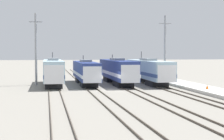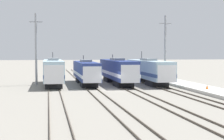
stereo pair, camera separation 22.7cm
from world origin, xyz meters
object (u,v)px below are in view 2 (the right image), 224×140
locomotive_center_left (86,72)px  locomotive_center_right (118,71)px  locomotive_far_left (53,72)px  locomotive_far_right (149,71)px  catenary_tower_left (36,48)px  catenary_tower_right (165,49)px  traffic_cone (207,87)px

locomotive_center_left → locomotive_center_right: locomotive_center_right is taller
locomotive_far_left → locomotive_far_right: bearing=4.4°
locomotive_center_left → locomotive_center_right: 5.20m
catenary_tower_left → catenary_tower_right: same height
locomotive_far_left → catenary_tower_left: catenary_tower_left is taller
catenary_tower_left → traffic_cone: 26.75m
locomotive_far_left → catenary_tower_left: (-2.60, 1.41, 3.57)m
locomotive_far_right → traffic_cone: bearing=-73.8°
locomotive_center_left → catenary_tower_right: bearing=2.2°
traffic_cone → locomotive_far_left: bearing=147.1°
locomotive_far_left → locomotive_center_right: locomotive_far_left is taller
catenary_tower_left → catenary_tower_right: 21.01m
locomotive_center_left → catenary_tower_right: size_ratio=1.58×
locomotive_center_right → traffic_cone: locomotive_center_right is taller
locomotive_far_right → locomotive_center_right: bearing=179.6°
catenary_tower_left → catenary_tower_right: size_ratio=1.00×
locomotive_far_left → catenary_tower_right: size_ratio=1.51×
locomotive_far_left → locomotive_far_right: locomotive_far_right is taller
traffic_cone → locomotive_center_right: bearing=123.6°
locomotive_far_left → locomotive_center_right: bearing=6.8°
locomotive_center_right → catenary_tower_right: 8.80m
locomotive_far_left → locomotive_center_left: size_ratio=0.96×
catenary_tower_left → catenary_tower_right: bearing=0.0°
locomotive_center_left → locomotive_far_right: bearing=1.5°
locomotive_center_left → locomotive_center_right: size_ratio=0.89×
locomotive_center_left → traffic_cone: locomotive_center_left is taller
locomotive_far_right → catenary_tower_left: (-18.16, 0.22, 3.63)m
locomotive_center_left → locomotive_far_left: bearing=-170.0°
locomotive_far_right → catenary_tower_right: bearing=4.4°
locomotive_center_left → locomotive_far_right: locomotive_far_right is taller
catenary_tower_left → traffic_cone: (22.18, -14.06, -5.09)m
locomotive_far_right → locomotive_far_left: bearing=-175.6°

